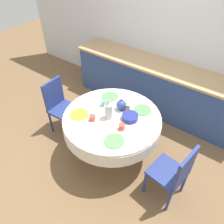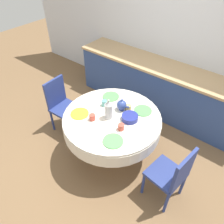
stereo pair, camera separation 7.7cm
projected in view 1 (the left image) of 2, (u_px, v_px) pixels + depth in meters
ground_plane at (112, 152)px, 3.41m from camera, size 12.00×12.00×0.00m
wall_back at (174, 36)px, 3.62m from camera, size 7.00×0.05×2.60m
kitchen_counter at (158, 87)px, 3.97m from camera, size 3.24×0.64×0.90m
dining_table at (112, 123)px, 2.99m from camera, size 1.33×1.33×0.75m
chair_left at (174, 172)px, 2.54m from camera, size 0.45×0.45×0.92m
chair_right at (60, 105)px, 3.50m from camera, size 0.42×0.42×0.92m
plate_near_left at (79, 114)px, 2.94m from camera, size 0.24×0.24×0.01m
cup_near_left at (92, 118)px, 2.84m from camera, size 0.08×0.08×0.08m
plate_near_right at (114, 141)px, 2.58m from camera, size 0.24×0.24×0.01m
cup_near_right at (122, 127)px, 2.71m from camera, size 0.08×0.08×0.08m
plate_far_left at (110, 96)px, 3.24m from camera, size 0.24×0.24×0.01m
cup_far_left at (104, 103)px, 3.07m from camera, size 0.08×0.08×0.08m
plate_far_right at (142, 110)px, 3.01m from camera, size 0.24×0.24×0.01m
cup_far_right at (128, 107)px, 3.00m from camera, size 0.08×0.08×0.08m
coffee_carafe at (109, 110)px, 2.81m from camera, size 0.10×0.10×0.30m
teapot at (121, 105)px, 2.98m from camera, size 0.19×0.14×0.18m
fruit_bowl at (130, 117)px, 2.85m from camera, size 0.22×0.22×0.07m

